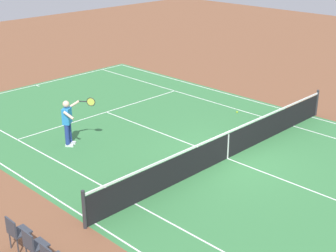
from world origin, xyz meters
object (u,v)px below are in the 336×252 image
at_px(tennis_net, 228,145).
at_px(tennis_ball, 237,112).
at_px(spectator_chair_5, 33,244).
at_px(tennis_player_near, 68,120).
at_px(spectator_chair_6, 16,231).

height_order(tennis_net, tennis_ball, tennis_net).
distance_m(tennis_net, spectator_chair_5, 7.47).
height_order(tennis_player_near, tennis_ball, tennis_player_near).
distance_m(tennis_player_near, tennis_ball, 7.20).
bearing_deg(spectator_chair_5, tennis_ball, -75.88).
xyz_separation_m(tennis_net, spectator_chair_5, (-0.36, 7.46, 0.03)).
bearing_deg(tennis_player_near, spectator_chair_5, 138.49).
bearing_deg(tennis_net, tennis_player_near, 33.17).
relative_size(tennis_player_near, tennis_ball, 25.71).
relative_size(tennis_net, tennis_player_near, 6.89).
bearing_deg(spectator_chair_6, spectator_chair_5, 180.00).
height_order(tennis_player_near, spectator_chair_6, tennis_player_near).
distance_m(tennis_net, spectator_chair_6, 7.47).
bearing_deg(tennis_ball, spectator_chair_5, 104.12).
height_order(tennis_net, spectator_chair_5, tennis_net).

